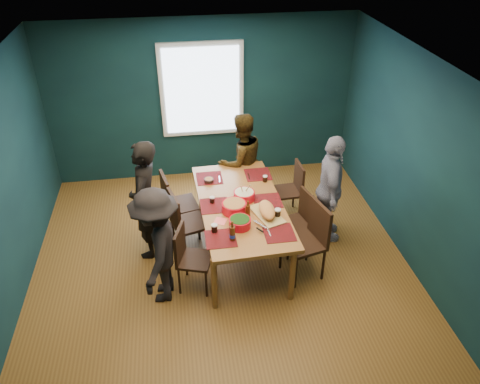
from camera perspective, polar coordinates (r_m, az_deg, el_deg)
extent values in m
cube|color=olive|center=(6.43, -2.21, -8.81)|extent=(5.00, 5.00, 0.01)
cube|color=silver|center=(5.05, -2.87, 14.76)|extent=(5.00, 5.00, 0.01)
cube|color=#113538|center=(5.95, -27.17, -0.50)|extent=(0.01, 5.00, 2.70)
cube|color=#113538|center=(6.34, 20.61, 3.23)|extent=(0.01, 5.00, 2.70)
cube|color=#113538|center=(7.85, -4.62, 11.00)|extent=(5.00, 0.01, 2.70)
cube|color=#113538|center=(3.73, 2.13, -18.63)|extent=(5.00, 0.01, 2.70)
cube|color=silver|center=(7.75, -4.67, 12.29)|extent=(1.35, 0.06, 1.55)
cube|color=#995E2D|center=(6.15, 0.14, -1.61)|extent=(1.15, 2.18, 0.05)
cylinder|color=#995E2D|center=(5.60, -3.14, -11.11)|extent=(0.07, 0.07, 0.76)
cylinder|color=#995E2D|center=(5.73, 6.38, -10.07)|extent=(0.07, 0.07, 0.76)
cylinder|color=#995E2D|center=(7.15, -4.79, -0.19)|extent=(0.07, 0.07, 0.76)
cylinder|color=#995E2D|center=(7.25, 2.62, 0.42)|extent=(0.07, 0.07, 0.76)
cube|color=black|center=(6.74, -7.22, -1.56)|extent=(0.53, 0.53, 0.04)
cube|color=black|center=(6.56, -9.09, 0.02)|extent=(0.14, 0.45, 0.49)
cylinder|color=black|center=(6.70, -8.25, -4.53)|extent=(0.03, 0.03, 0.46)
cylinder|color=black|center=(6.77, -5.08, -3.86)|extent=(0.03, 0.03, 0.46)
cylinder|color=black|center=(7.01, -9.00, -2.73)|extent=(0.03, 0.03, 0.46)
cylinder|color=black|center=(7.07, -5.97, -2.10)|extent=(0.03, 0.03, 0.46)
cube|color=black|center=(6.38, -6.12, -3.81)|extent=(0.55, 0.55, 0.04)
cube|color=black|center=(6.18, -8.02, -2.29)|extent=(0.16, 0.44, 0.49)
cylinder|color=black|center=(6.34, -7.05, -6.96)|extent=(0.03, 0.03, 0.45)
cylinder|color=black|center=(6.43, -3.82, -6.10)|extent=(0.03, 0.03, 0.45)
cylinder|color=black|center=(6.63, -8.09, -5.02)|extent=(0.03, 0.03, 0.45)
cylinder|color=black|center=(6.72, -5.00, -4.22)|extent=(0.03, 0.03, 0.45)
cube|color=black|center=(5.86, -5.50, -8.24)|extent=(0.50, 0.50, 0.04)
cube|color=black|center=(5.75, -7.37, -6.26)|extent=(0.16, 0.39, 0.43)
cylinder|color=black|center=(5.93, -7.40, -10.73)|extent=(0.03, 0.03, 0.41)
cylinder|color=black|center=(5.86, -4.14, -11.14)|extent=(0.03, 0.03, 0.41)
cylinder|color=black|center=(6.17, -6.57, -8.58)|extent=(0.03, 0.03, 0.41)
cylinder|color=black|center=(6.10, -3.44, -8.95)|extent=(0.03, 0.03, 0.41)
cube|color=black|center=(7.13, 5.75, 0.08)|extent=(0.41, 0.41, 0.04)
cube|color=black|center=(7.05, 7.23, 1.83)|extent=(0.06, 0.40, 0.43)
cylinder|color=black|center=(7.07, 4.73, -2.30)|extent=(0.03, 0.03, 0.40)
cylinder|color=black|center=(7.17, 7.33, -1.97)|extent=(0.03, 0.03, 0.40)
cylinder|color=black|center=(7.34, 4.02, -0.81)|extent=(0.03, 0.03, 0.40)
cylinder|color=black|center=(7.43, 6.53, -0.52)|extent=(0.03, 0.03, 0.40)
cube|color=black|center=(6.44, 6.67, -3.91)|extent=(0.49, 0.49, 0.04)
cube|color=black|center=(6.38, 8.24, -1.80)|extent=(0.14, 0.40, 0.44)
cylinder|color=black|center=(6.40, 5.92, -6.74)|extent=(0.03, 0.03, 0.41)
cylinder|color=black|center=(6.54, 8.60, -5.95)|extent=(0.03, 0.03, 0.41)
cylinder|color=black|center=(6.63, 4.53, -5.00)|extent=(0.03, 0.03, 0.41)
cylinder|color=black|center=(6.77, 7.14, -4.28)|extent=(0.03, 0.03, 0.41)
cube|color=black|center=(6.01, 7.71, -6.24)|extent=(0.57, 0.57, 0.04)
cube|color=black|center=(5.94, 9.69, -3.60)|extent=(0.16, 0.47, 0.51)
cylinder|color=black|center=(5.97, 6.79, -9.81)|extent=(0.04, 0.04, 0.48)
cylinder|color=black|center=(6.14, 10.12, -8.72)|extent=(0.04, 0.04, 0.48)
cylinder|color=black|center=(6.23, 4.99, -7.52)|extent=(0.04, 0.04, 0.48)
cylinder|color=black|center=(6.39, 8.22, -6.55)|extent=(0.04, 0.04, 0.48)
imported|color=black|center=(6.26, -11.44, -1.01)|extent=(0.52, 0.69, 1.69)
imported|color=black|center=(7.16, 0.14, 3.73)|extent=(0.92, 0.82, 1.55)
imported|color=white|center=(6.56, 10.93, 0.30)|extent=(0.58, 1.00, 1.60)
imported|color=black|center=(5.57, -10.02, -6.60)|extent=(0.73, 1.07, 1.54)
cylinder|color=red|center=(5.95, -0.71, -1.89)|extent=(0.32, 0.32, 0.13)
cylinder|color=olive|center=(5.91, -0.72, -1.43)|extent=(0.28, 0.28, 0.02)
cylinder|color=red|center=(6.19, 0.51, -0.44)|extent=(0.28, 0.28, 0.11)
cylinder|color=beige|center=(6.16, 0.51, -0.03)|extent=(0.25, 0.25, 0.02)
cylinder|color=tan|center=(6.14, 0.86, 0.33)|extent=(0.08, 0.16, 0.23)
cylinder|color=tan|center=(6.13, 0.25, 0.28)|extent=(0.07, 0.16, 0.23)
cylinder|color=red|center=(5.69, -0.01, -3.79)|extent=(0.27, 0.27, 0.11)
cylinder|color=#1A4310|center=(5.66, -0.01, -3.37)|extent=(0.24, 0.24, 0.02)
cube|color=tan|center=(5.92, 3.30, -2.76)|extent=(0.42, 0.58, 0.02)
ellipsoid|color=#D78C4D|center=(5.88, 3.32, -2.19)|extent=(0.31, 0.46, 0.12)
cube|color=silver|center=(5.72, 2.48, -3.94)|extent=(0.14, 0.19, 0.00)
cylinder|color=black|center=(5.62, 2.44, -4.63)|extent=(0.08, 0.11, 0.02)
sphere|color=#265B14|center=(5.78, 3.55, -2.79)|extent=(0.04, 0.04, 0.04)
sphere|color=#265B14|center=(5.87, 3.33, -2.14)|extent=(0.04, 0.04, 0.04)
sphere|color=#265B14|center=(5.97, 3.11, -1.50)|extent=(0.04, 0.04, 0.04)
cylinder|color=black|center=(6.58, -3.82, 1.42)|extent=(0.13, 0.13, 0.05)
cylinder|color=olive|center=(6.57, -3.83, 1.59)|extent=(0.11, 0.11, 0.01)
cylinder|color=#411F0B|center=(5.46, -0.94, -5.08)|extent=(0.07, 0.07, 0.19)
cylinder|color=#411F0B|center=(5.38, -0.95, -3.96)|extent=(0.03, 0.03, 0.08)
cylinder|color=#1835A9|center=(5.48, -0.94, -5.35)|extent=(0.07, 0.07, 0.04)
cylinder|color=#411F0B|center=(5.85, 0.98, -2.32)|extent=(0.06, 0.06, 0.17)
cylinder|color=#411F0B|center=(5.79, 0.99, -1.39)|extent=(0.02, 0.02, 0.06)
cylinder|color=black|center=(5.62, -3.14, -4.45)|extent=(0.07, 0.07, 0.11)
cylinder|color=silver|center=(5.59, -3.16, -4.06)|extent=(0.08, 0.08, 0.02)
cylinder|color=black|center=(5.88, 4.61, -2.58)|extent=(0.08, 0.08, 0.11)
cylinder|color=silver|center=(5.85, 4.63, -2.18)|extent=(0.08, 0.08, 0.02)
cylinder|color=black|center=(6.58, 3.08, 1.62)|extent=(0.06, 0.06, 0.09)
cylinder|color=silver|center=(6.56, 3.09, 1.92)|extent=(0.07, 0.07, 0.01)
cylinder|color=black|center=(6.13, -3.41, -0.98)|extent=(0.06, 0.06, 0.09)
cylinder|color=silver|center=(6.11, -3.42, -0.67)|extent=(0.07, 0.07, 0.01)
cube|color=#FE6B6B|center=(6.20, 3.49, -1.01)|extent=(0.18, 0.18, 0.00)
cube|color=#FE6B6B|center=(5.82, -2.40, -3.56)|extent=(0.19, 0.19, 0.00)
cube|color=#FE6B6B|center=(5.61, 4.48, -5.20)|extent=(0.16, 0.16, 0.00)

